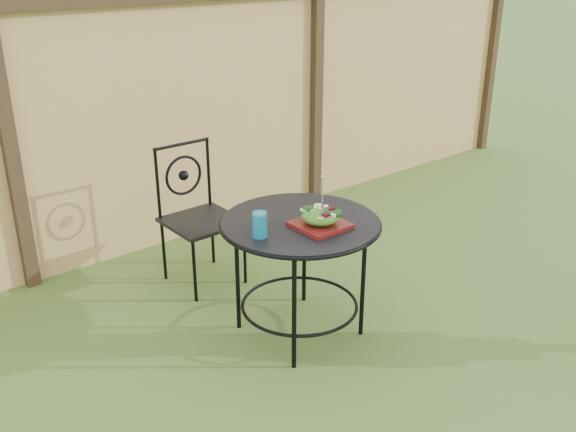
% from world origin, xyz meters
% --- Properties ---
extents(ground, '(60.00, 60.00, 0.00)m').
position_xyz_m(ground, '(0.00, 0.00, 0.00)').
color(ground, '#2A4A17').
rests_on(ground, ground).
extents(fence, '(8.00, 0.12, 1.90)m').
position_xyz_m(fence, '(-0.00, 2.19, 0.95)').
color(fence, '#D9B36B').
rests_on(fence, ground).
extents(patio_table, '(0.92, 0.92, 0.72)m').
position_xyz_m(patio_table, '(-0.26, 0.53, 0.59)').
color(patio_table, black).
rests_on(patio_table, ground).
extents(patio_chair, '(0.46, 0.46, 0.95)m').
position_xyz_m(patio_chair, '(-0.35, 1.49, 0.50)').
color(patio_chair, black).
rests_on(patio_chair, ground).
extents(salad_plate, '(0.27, 0.27, 0.02)m').
position_xyz_m(salad_plate, '(-0.23, 0.40, 0.74)').
color(salad_plate, '#500B10').
rests_on(salad_plate, patio_table).
extents(salad, '(0.21, 0.21, 0.08)m').
position_xyz_m(salad, '(-0.23, 0.40, 0.79)').
color(salad, '#235614').
rests_on(salad, salad_plate).
extents(fork, '(0.01, 0.01, 0.18)m').
position_xyz_m(fork, '(-0.22, 0.40, 0.92)').
color(fork, silver).
rests_on(fork, salad).
extents(drinking_glass, '(0.08, 0.08, 0.14)m').
position_xyz_m(drinking_glass, '(-0.56, 0.50, 0.79)').
color(drinking_glass, '#0E83A6').
rests_on(drinking_glass, patio_table).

